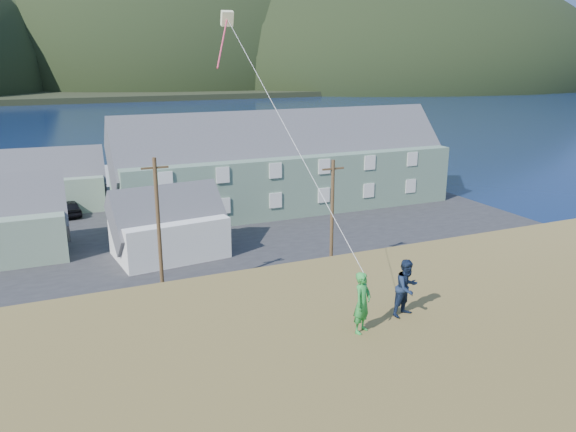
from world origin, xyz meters
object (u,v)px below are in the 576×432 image
at_px(kite_flyer_green, 362,303).
at_px(lodge, 285,163).
at_px(shed_white, 169,225).
at_px(shed_palegreen_far, 47,182).
at_px(wharf, 42,184).
at_px(kite_flyer_navy, 407,288).

bearing_deg(kite_flyer_green, lodge, 38.71).
bearing_deg(shed_white, shed_palegreen_far, 107.01).
distance_m(wharf, kite_flyer_green, 59.60).
xyz_separation_m(lodge, shed_palegreen_far, (-22.20, 8.64, -1.69)).
height_order(shed_palegreen_far, kite_flyer_green, kite_flyer_green).
height_order(kite_flyer_green, kite_flyer_navy, kite_flyer_green).
relative_size(wharf, shed_white, 2.92).
height_order(shed_palegreen_far, kite_flyer_navy, kite_flyer_navy).
bearing_deg(kite_flyer_navy, kite_flyer_green, 177.33).
height_order(wharf, kite_flyer_green, kite_flyer_green).
distance_m(wharf, shed_palegreen_far, 11.49).
xyz_separation_m(wharf, shed_white, (8.67, -30.03, 2.11)).
bearing_deg(kite_flyer_green, shed_palegreen_far, 68.49).
bearing_deg(wharf, kite_flyer_navy, -80.02).
xyz_separation_m(lodge, kite_flyer_navy, (-12.48, -38.24, 3.53)).
xyz_separation_m(lodge, kite_flyer_green, (-14.28, -38.64, 3.54)).
height_order(shed_white, kite_flyer_green, kite_flyer_green).
height_order(wharf, lodge, lodge).
bearing_deg(shed_white, kite_flyer_green, -96.91).
height_order(shed_white, shed_palegreen_far, shed_palegreen_far).
height_order(shed_white, kite_flyer_navy, kite_flyer_navy).
relative_size(shed_palegreen_far, kite_flyer_green, 6.34).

